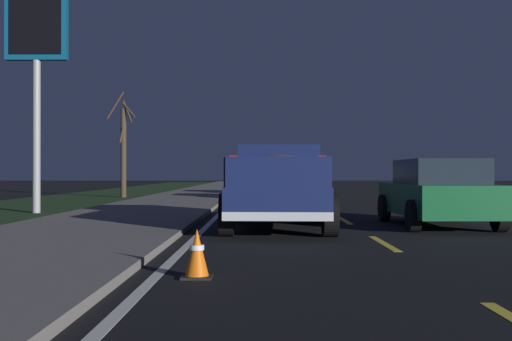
{
  "coord_description": "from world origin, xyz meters",
  "views": [
    {
      "loc": [
        -0.12,
        2.14,
        1.24
      ],
      "look_at": [
        14.88,
        2.27,
        1.29
      ],
      "focal_mm": 44.77,
      "sensor_mm": 36.0,
      "label": 1
    }
  ],
  "objects": [
    {
      "name": "lane_markings",
      "position": [
        28.94,
        2.55,
        0.0
      ],
      "size": [
        108.0,
        3.54,
        0.01
      ],
      "color": "yellow",
      "rests_on": "ground"
    },
    {
      "name": "grass_verge",
      "position": [
        27.0,
        10.7,
        0.0
      ],
      "size": [
        108.0,
        6.0,
        0.01
      ],
      "primitive_type": "cube",
      "color": "#1E3819",
      "rests_on": "ground"
    },
    {
      "name": "traffic_cone_near",
      "position": [
        7.36,
        2.9,
        0.28
      ],
      "size": [
        0.36,
        0.36,
        0.58
      ],
      "color": "black",
      "rests_on": "ground"
    },
    {
      "name": "ground",
      "position": [
        27.0,
        0.0,
        0.0
      ],
      "size": [
        144.0,
        144.0,
        0.0
      ],
      "primitive_type": "plane",
      "color": "black"
    },
    {
      "name": "pickup_truck",
      "position": [
        14.06,
        1.75,
        0.98
      ],
      "size": [
        5.49,
        2.41,
        1.87
      ],
      "color": "#141E4C",
      "rests_on": "ground"
    },
    {
      "name": "sedan_black",
      "position": [
        28.5,
        1.65,
        0.78
      ],
      "size": [
        4.43,
        2.08,
        1.54
      ],
      "color": "black",
      "rests_on": "ground"
    },
    {
      "name": "bare_tree_far",
      "position": [
        31.65,
        9.04,
        2.47
      ],
      "size": [
        1.67,
        1.6,
        5.32
      ],
      "color": "#423323",
      "rests_on": "ground"
    },
    {
      "name": "sedan_white",
      "position": [
        35.28,
        1.99,
        0.78
      ],
      "size": [
        4.42,
        2.06,
        1.54
      ],
      "color": "silver",
      "rests_on": "ground"
    },
    {
      "name": "gas_price_sign",
      "position": [
        19.35,
        9.04,
        5.18
      ],
      "size": [
        0.27,
        1.9,
        6.89
      ],
      "color": "#99999E",
      "rests_on": "ground"
    },
    {
      "name": "sedan_green",
      "position": [
        14.59,
        -1.91,
        0.78
      ],
      "size": [
        4.42,
        2.05,
        1.54
      ],
      "color": "#14592D",
      "rests_on": "ground"
    },
    {
      "name": "sidewalk_shoulder",
      "position": [
        27.0,
        5.7,
        0.06
      ],
      "size": [
        108.0,
        4.0,
        0.12
      ],
      "primitive_type": "cube",
      "color": "slate",
      "rests_on": "ground"
    }
  ]
}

